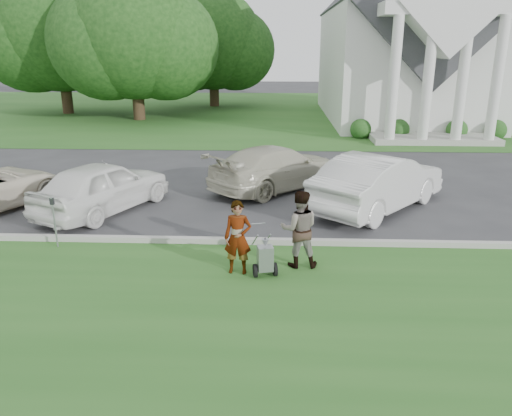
# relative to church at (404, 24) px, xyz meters

# --- Properties ---
(ground) EXTENTS (120.00, 120.00, 0.00)m
(ground) POSITION_rel_church_xyz_m (-9.00, -23.11, -5.94)
(ground) COLOR #333335
(ground) RESTS_ON ground
(grass_strip) EXTENTS (80.00, 7.00, 0.01)m
(grass_strip) POSITION_rel_church_xyz_m (-9.00, -26.11, -5.93)
(grass_strip) COLOR #27591E
(grass_strip) RESTS_ON ground
(church_lawn) EXTENTS (80.00, 30.00, 0.01)m
(church_lawn) POSITION_rel_church_xyz_m (-9.00, 3.89, -5.93)
(church_lawn) COLOR #27591E
(church_lawn) RESTS_ON ground
(curb) EXTENTS (80.00, 0.18, 0.15)m
(curb) POSITION_rel_church_xyz_m (-9.00, -22.56, -5.86)
(curb) COLOR #9E9E93
(curb) RESTS_ON ground
(church) EXTENTS (9.19, 19.00, 24.10)m
(church) POSITION_rel_church_xyz_m (0.00, 0.00, 0.00)
(church) COLOR white
(church) RESTS_ON ground
(tree_left) EXTENTS (10.63, 8.40, 9.71)m
(tree_left) POSITION_rel_church_xyz_m (-17.01, -1.13, -0.83)
(tree_left) COLOR #332316
(tree_left) RESTS_ON ground
(tree_far) EXTENTS (11.64, 9.20, 10.73)m
(tree_far) POSITION_rel_church_xyz_m (-23.01, 1.87, -0.25)
(tree_far) COLOR #332316
(tree_far) RESTS_ON ground
(tree_back) EXTENTS (9.61, 7.60, 8.89)m
(tree_back) POSITION_rel_church_xyz_m (-13.01, 6.87, -1.21)
(tree_back) COLOR #332316
(tree_back) RESTS_ON ground
(striping_cart) EXTENTS (0.60, 1.04, 0.91)m
(striping_cart) POSITION_rel_church_xyz_m (-8.12, -24.33, -5.55)
(striping_cart) COLOR black
(striping_cart) RESTS_ON ground
(person_left) EXTENTS (0.60, 0.41, 1.59)m
(person_left) POSITION_rel_church_xyz_m (-8.70, -24.19, -5.14)
(person_left) COLOR #999999
(person_left) RESTS_ON ground
(person_right) EXTENTS (0.86, 0.68, 1.72)m
(person_right) POSITION_rel_church_xyz_m (-7.40, -23.79, -5.08)
(person_right) COLOR #999999
(person_right) RESTS_ON ground
(parking_meter_near) EXTENTS (0.09, 0.08, 1.26)m
(parking_meter_near) POSITION_rel_church_xyz_m (-13.16, -22.96, -5.14)
(parking_meter_near) COLOR #919499
(parking_meter_near) RESTS_ON ground
(car_b) EXTENTS (3.48, 4.79, 1.52)m
(car_b) POSITION_rel_church_xyz_m (-12.93, -20.18, -5.18)
(car_b) COLOR white
(car_b) RESTS_ON ground
(car_c) EXTENTS (5.02, 5.00, 1.46)m
(car_c) POSITION_rel_church_xyz_m (-7.90, -17.50, -5.21)
(car_c) COLOR beige
(car_c) RESTS_ON ground
(car_d) EXTENTS (4.62, 5.00, 1.67)m
(car_d) POSITION_rel_church_xyz_m (-4.90, -19.62, -5.11)
(car_d) COLOR silver
(car_d) RESTS_ON ground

